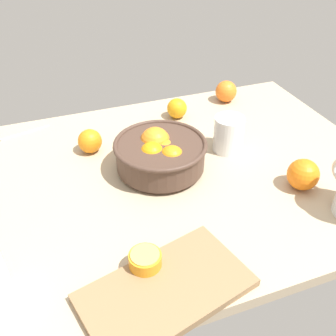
% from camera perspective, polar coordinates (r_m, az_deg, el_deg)
% --- Properties ---
extents(ground_plane, '(1.28, 0.84, 0.03)m').
position_cam_1_polar(ground_plane, '(1.03, -2.47, -2.02)').
color(ground_plane, tan).
extents(fruit_bowl, '(0.25, 0.25, 0.11)m').
position_cam_1_polar(fruit_bowl, '(1.02, -1.15, 2.12)').
color(fruit_bowl, '#473328').
rests_on(fruit_bowl, ground_plane).
extents(second_glass, '(0.08, 0.08, 0.10)m').
position_cam_1_polar(second_glass, '(1.11, 8.89, 4.76)').
color(second_glass, white).
rests_on(second_glass, ground_plane).
extents(cutting_board, '(0.35, 0.25, 0.02)m').
position_cam_1_polar(cutting_board, '(0.76, -0.31, -17.55)').
color(cutting_board, olive).
rests_on(cutting_board, ground_plane).
extents(orange_half_0, '(0.07, 0.07, 0.03)m').
position_cam_1_polar(orange_half_0, '(0.77, -3.39, -13.30)').
color(orange_half_0, orange).
rests_on(orange_half_0, cutting_board).
extents(loose_orange_1, '(0.07, 0.07, 0.07)m').
position_cam_1_polar(loose_orange_1, '(1.27, 1.33, 8.79)').
color(loose_orange_1, orange).
rests_on(loose_orange_1, ground_plane).
extents(loose_orange_2, '(0.08, 0.08, 0.08)m').
position_cam_1_polar(loose_orange_2, '(1.02, 19.30, -0.91)').
color(loose_orange_2, orange).
rests_on(loose_orange_2, ground_plane).
extents(loose_orange_3, '(0.07, 0.07, 0.07)m').
position_cam_1_polar(loose_orange_3, '(1.39, 8.55, 11.11)').
color(loose_orange_3, orange).
rests_on(loose_orange_3, ground_plane).
extents(loose_orange_4, '(0.07, 0.07, 0.07)m').
position_cam_1_polar(loose_orange_4, '(1.12, -11.43, 3.91)').
color(loose_orange_4, orange).
rests_on(loose_orange_4, ground_plane).
extents(spoon, '(0.18, 0.06, 0.01)m').
position_cam_1_polar(spoon, '(1.27, -22.16, 4.39)').
color(spoon, silver).
rests_on(spoon, ground_plane).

